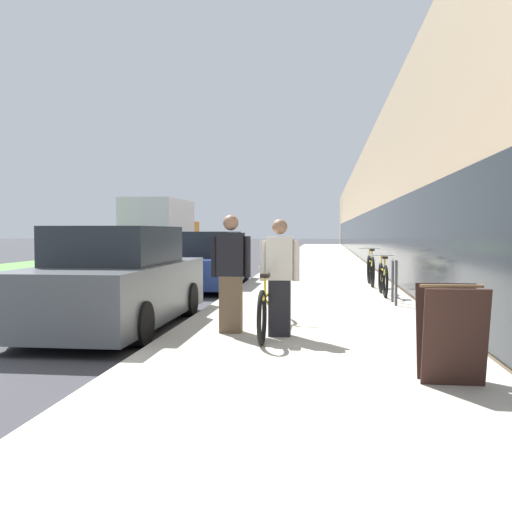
{
  "coord_description": "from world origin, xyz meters",
  "views": [
    {
      "loc": [
        5.64,
        -5.51,
        1.51
      ],
      "look_at": [
        3.5,
        12.36,
        0.73
      ],
      "focal_mm": 40.0,
      "sensor_mm": 36.0,
      "label": 1
    }
  ],
  "objects_px": {
    "person_bystander": "(231,274)",
    "vintage_roadster_curbside": "(208,263)",
    "cruiser_bike_middle": "(371,270)",
    "parked_sedan_curbside": "(117,282)",
    "tandem_bicycle": "(270,305)",
    "bike_rack_hoop": "(394,277)",
    "moving_truck": "(162,231)",
    "sandwich_board_sign": "(451,333)",
    "person_rider": "(280,277)",
    "cruiser_bike_nearest": "(383,278)"
  },
  "relations": [
    {
      "from": "person_bystander",
      "to": "vintage_roadster_curbside",
      "type": "relative_size",
      "value": 0.36
    },
    {
      "from": "cruiser_bike_middle",
      "to": "parked_sedan_curbside",
      "type": "relative_size",
      "value": 0.41
    },
    {
      "from": "tandem_bicycle",
      "to": "bike_rack_hoop",
      "type": "xyz_separation_m",
      "value": [
        2.07,
        3.22,
        0.15
      ]
    },
    {
      "from": "tandem_bicycle",
      "to": "vintage_roadster_curbside",
      "type": "height_order",
      "value": "vintage_roadster_curbside"
    },
    {
      "from": "parked_sedan_curbside",
      "to": "cruiser_bike_middle",
      "type": "bearing_deg",
      "value": 55.19
    },
    {
      "from": "person_bystander",
      "to": "moving_truck",
      "type": "distance_m",
      "value": 20.32
    },
    {
      "from": "cruiser_bike_middle",
      "to": "sandwich_board_sign",
      "type": "distance_m",
      "value": 9.47
    },
    {
      "from": "tandem_bicycle",
      "to": "person_rider",
      "type": "xyz_separation_m",
      "value": [
        0.16,
        -0.36,
        0.41
      ]
    },
    {
      "from": "sandwich_board_sign",
      "to": "parked_sedan_curbside",
      "type": "relative_size",
      "value": 0.2
    },
    {
      "from": "moving_truck",
      "to": "tandem_bicycle",
      "type": "bearing_deg",
      "value": -69.64
    },
    {
      "from": "person_bystander",
      "to": "sandwich_board_sign",
      "type": "xyz_separation_m",
      "value": [
        2.41,
        -2.31,
        -0.35
      ]
    },
    {
      "from": "person_rider",
      "to": "cruiser_bike_middle",
      "type": "relative_size",
      "value": 0.84
    },
    {
      "from": "person_bystander",
      "to": "cruiser_bike_middle",
      "type": "relative_size",
      "value": 0.88
    },
    {
      "from": "cruiser_bike_nearest",
      "to": "vintage_roadster_curbside",
      "type": "distance_m",
      "value": 4.86
    },
    {
      "from": "vintage_roadster_curbside",
      "to": "cruiser_bike_nearest",
      "type": "bearing_deg",
      "value": -27.61
    },
    {
      "from": "person_bystander",
      "to": "cruiser_bike_middle",
      "type": "height_order",
      "value": "person_bystander"
    },
    {
      "from": "cruiser_bike_nearest",
      "to": "parked_sedan_curbside",
      "type": "distance_m",
      "value": 5.99
    },
    {
      "from": "tandem_bicycle",
      "to": "person_rider",
      "type": "distance_m",
      "value": 0.56
    },
    {
      "from": "person_bystander",
      "to": "vintage_roadster_curbside",
      "type": "distance_m",
      "value": 7.33
    },
    {
      "from": "cruiser_bike_middle",
      "to": "bike_rack_hoop",
      "type": "bearing_deg",
      "value": -87.85
    },
    {
      "from": "bike_rack_hoop",
      "to": "person_rider",
      "type": "bearing_deg",
      "value": -118.08
    },
    {
      "from": "cruiser_bike_middle",
      "to": "parked_sedan_curbside",
      "type": "bearing_deg",
      "value": -124.81
    },
    {
      "from": "person_rider",
      "to": "person_bystander",
      "type": "bearing_deg",
      "value": 164.69
    },
    {
      "from": "cruiser_bike_middle",
      "to": "parked_sedan_curbside",
      "type": "xyz_separation_m",
      "value": [
        -4.37,
        -6.29,
        0.2
      ]
    },
    {
      "from": "sandwich_board_sign",
      "to": "parked_sedan_curbside",
      "type": "bearing_deg",
      "value": 143.8
    },
    {
      "from": "person_rider",
      "to": "sandwich_board_sign",
      "type": "relative_size",
      "value": 1.71
    },
    {
      "from": "person_bystander",
      "to": "parked_sedan_curbside",
      "type": "height_order",
      "value": "person_bystander"
    },
    {
      "from": "person_rider",
      "to": "parked_sedan_curbside",
      "type": "xyz_separation_m",
      "value": [
        -2.61,
        1.05,
        -0.18
      ]
    },
    {
      "from": "bike_rack_hoop",
      "to": "moving_truck",
      "type": "bearing_deg",
      "value": 119.99
    },
    {
      "from": "cruiser_bike_nearest",
      "to": "moving_truck",
      "type": "xyz_separation_m",
      "value": [
        -9.08,
        14.37,
        1.02
      ]
    },
    {
      "from": "person_rider",
      "to": "moving_truck",
      "type": "xyz_separation_m",
      "value": [
        -7.23,
        19.41,
        0.61
      ]
    },
    {
      "from": "sandwich_board_sign",
      "to": "cruiser_bike_nearest",
      "type": "bearing_deg",
      "value": 89.08
    },
    {
      "from": "person_rider",
      "to": "sandwich_board_sign",
      "type": "xyz_separation_m",
      "value": [
        1.73,
        -2.13,
        -0.32
      ]
    },
    {
      "from": "tandem_bicycle",
      "to": "cruiser_bike_nearest",
      "type": "height_order",
      "value": "cruiser_bike_nearest"
    },
    {
      "from": "bike_rack_hoop",
      "to": "cruiser_bike_middle",
      "type": "xyz_separation_m",
      "value": [
        -0.14,
        3.77,
        -0.12
      ]
    },
    {
      "from": "person_bystander",
      "to": "cruiser_bike_middle",
      "type": "xyz_separation_m",
      "value": [
        2.45,
        7.15,
        -0.41
      ]
    },
    {
      "from": "bike_rack_hoop",
      "to": "cruiser_bike_middle",
      "type": "bearing_deg",
      "value": 92.15
    },
    {
      "from": "cruiser_bike_nearest",
      "to": "moving_truck",
      "type": "bearing_deg",
      "value": 122.29
    },
    {
      "from": "cruiser_bike_nearest",
      "to": "cruiser_bike_middle",
      "type": "height_order",
      "value": "cruiser_bike_middle"
    },
    {
      "from": "cruiser_bike_middle",
      "to": "person_bystander",
      "type": "bearing_deg",
      "value": -108.87
    },
    {
      "from": "cruiser_bike_nearest",
      "to": "moving_truck",
      "type": "relative_size",
      "value": 0.26
    },
    {
      "from": "person_rider",
      "to": "vintage_roadster_curbside",
      "type": "distance_m",
      "value": 7.7
    },
    {
      "from": "person_rider",
      "to": "bike_rack_hoop",
      "type": "xyz_separation_m",
      "value": [
        1.91,
        3.57,
        -0.26
      ]
    },
    {
      "from": "moving_truck",
      "to": "person_rider",
      "type": "bearing_deg",
      "value": -69.56
    },
    {
      "from": "tandem_bicycle",
      "to": "vintage_roadster_curbside",
      "type": "relative_size",
      "value": 0.61
    },
    {
      "from": "person_rider",
      "to": "vintage_roadster_curbside",
      "type": "height_order",
      "value": "person_rider"
    },
    {
      "from": "vintage_roadster_curbside",
      "to": "moving_truck",
      "type": "bearing_deg",
      "value": 111.52
    },
    {
      "from": "tandem_bicycle",
      "to": "moving_truck",
      "type": "bearing_deg",
      "value": 110.36
    },
    {
      "from": "parked_sedan_curbside",
      "to": "vintage_roadster_curbside",
      "type": "height_order",
      "value": "parked_sedan_curbside"
    },
    {
      "from": "cruiser_bike_nearest",
      "to": "cruiser_bike_middle",
      "type": "distance_m",
      "value": 2.3
    }
  ]
}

